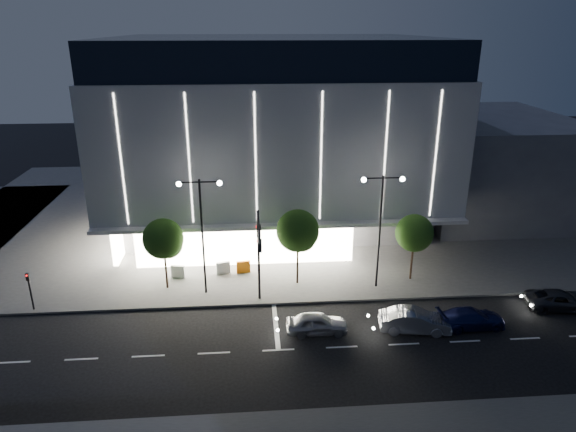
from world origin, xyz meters
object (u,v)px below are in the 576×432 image
(traffic_mast, at_px, (259,246))
(car_second, at_px, (414,321))
(car_lead, at_px, (317,323))
(barrier_d, at_px, (223,268))
(tree_mid, at_px, (298,233))
(car_fourth, at_px, (560,300))
(barrier_c, at_px, (243,267))
(ped_signal_far, at_px, (30,287))
(tree_left, at_px, (164,241))
(car_third, at_px, (471,318))
(barrier_b, at_px, (178,271))
(tree_right, at_px, (414,235))
(street_lamp_west, at_px, (202,220))
(street_lamp_east, at_px, (381,215))

(traffic_mast, distance_m, car_second, 11.46)
(car_lead, xyz_separation_m, barrier_d, (-6.48, 8.77, -0.04))
(tree_mid, distance_m, car_fourth, 19.33)
(car_fourth, relative_size, barrier_c, 4.29)
(ped_signal_far, bearing_deg, car_fourth, -3.85)
(tree_left, distance_m, car_third, 22.35)
(ped_signal_far, xyz_separation_m, car_lead, (19.66, -4.23, -1.20))
(car_third, relative_size, car_fourth, 0.97)
(tree_left, bearing_deg, car_fourth, -10.08)
(barrier_c, bearing_deg, car_second, -47.34)
(car_second, xyz_separation_m, barrier_b, (-16.46, 8.72, -0.11))
(car_lead, distance_m, car_third, 10.35)
(tree_right, bearing_deg, car_third, -73.98)
(tree_mid, bearing_deg, barrier_c, 154.12)
(ped_signal_far, xyz_separation_m, tree_mid, (19.03, 2.52, 2.45))
(ped_signal_far, relative_size, car_lead, 0.74)
(traffic_mast, height_order, street_lamp_west, street_lamp_west)
(car_lead, bearing_deg, barrier_b, 50.58)
(traffic_mast, relative_size, street_lamp_west, 0.79)
(car_second, bearing_deg, car_third, -79.67)
(tree_mid, bearing_deg, car_second, -45.08)
(street_lamp_west, relative_size, tree_left, 1.57)
(barrier_c, bearing_deg, tree_right, -17.18)
(tree_left, distance_m, barrier_d, 5.72)
(traffic_mast, distance_m, tree_left, 7.95)
(street_lamp_east, xyz_separation_m, barrier_b, (-15.38, 2.67, -5.31))
(street_lamp_east, height_order, ped_signal_far, street_lamp_east)
(tree_mid, bearing_deg, tree_left, -180.00)
(traffic_mast, bearing_deg, car_second, -18.59)
(street_lamp_east, distance_m, tree_right, 3.81)
(street_lamp_east, relative_size, car_third, 1.97)
(barrier_b, bearing_deg, car_lead, -27.26)
(tree_left, distance_m, barrier_c, 7.00)
(ped_signal_far, distance_m, barrier_c, 15.54)
(barrier_c, bearing_deg, street_lamp_west, -140.71)
(tree_left, height_order, car_lead, tree_left)
(barrier_c, xyz_separation_m, barrier_d, (-1.62, -0.04, 0.00))
(ped_signal_far, relative_size, tree_right, 0.54)
(car_fourth, xyz_separation_m, barrier_b, (-27.70, 6.68, -0.01))
(street_lamp_west, xyz_separation_m, ped_signal_far, (-12.00, -1.50, -4.07))
(car_fourth, bearing_deg, tree_left, 86.82)
(barrier_b, bearing_deg, traffic_mast, -27.21)
(street_lamp_west, bearing_deg, barrier_b, 131.72)
(tree_left, xyz_separation_m, car_lead, (10.63, -6.76, -3.35))
(ped_signal_far, bearing_deg, car_lead, -12.16)
(ped_signal_far, height_order, car_third, ped_signal_far)
(ped_signal_far, xyz_separation_m, barrier_c, (14.80, 4.57, -1.24))
(car_lead, height_order, car_second, car_second)
(car_third, distance_m, barrier_c, 17.65)
(traffic_mast, bearing_deg, car_fourth, -3.62)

